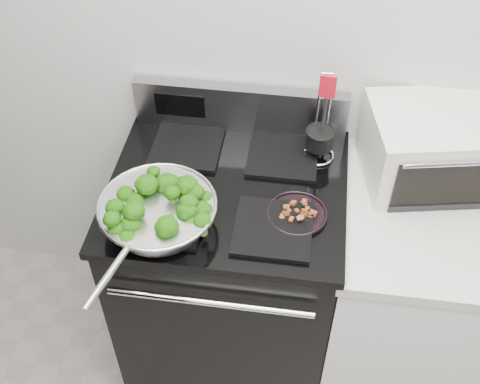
% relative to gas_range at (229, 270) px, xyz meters
% --- Properties ---
extents(back_wall, '(4.00, 0.02, 2.70)m').
position_rel_gas_range_xyz_m(back_wall, '(0.30, 0.34, 0.86)').
color(back_wall, silver).
rests_on(back_wall, ground).
extents(gas_range, '(0.79, 0.69, 1.13)m').
position_rel_gas_range_xyz_m(gas_range, '(0.00, 0.00, 0.00)').
color(gas_range, black).
rests_on(gas_range, floor).
extents(counter, '(0.62, 0.68, 0.92)m').
position_rel_gas_range_xyz_m(counter, '(0.68, -0.00, -0.03)').
color(counter, white).
rests_on(counter, floor).
extents(skillet, '(0.37, 0.57, 0.08)m').
position_rel_gas_range_xyz_m(skillet, '(-0.18, -0.20, 0.52)').
color(skillet, silver).
rests_on(skillet, gas_range).
extents(broccoli_pile, '(0.29, 0.29, 0.10)m').
position_rel_gas_range_xyz_m(broccoli_pile, '(-0.18, -0.20, 0.54)').
color(broccoli_pile, black).
rests_on(broccoli_pile, skillet).
extents(bacon_plate, '(0.19, 0.19, 0.04)m').
position_rel_gas_range_xyz_m(bacon_plate, '(0.24, -0.10, 0.48)').
color(bacon_plate, black).
rests_on(bacon_plate, gas_range).
extents(utensil_holder, '(0.11, 0.11, 0.35)m').
position_rel_gas_range_xyz_m(utensil_holder, '(0.29, 0.19, 0.53)').
color(utensil_holder, silver).
rests_on(utensil_holder, gas_range).
extents(toaster_oven, '(0.50, 0.41, 0.25)m').
position_rel_gas_range_xyz_m(toaster_oven, '(0.67, 0.18, 0.56)').
color(toaster_oven, white).
rests_on(toaster_oven, counter).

